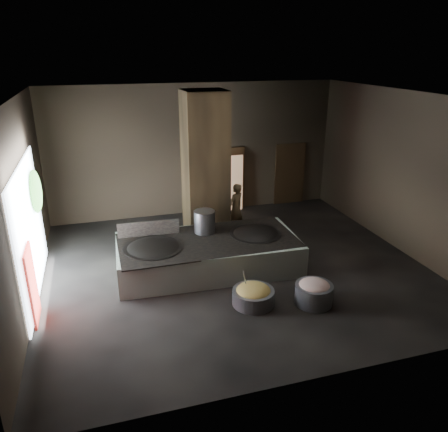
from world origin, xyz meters
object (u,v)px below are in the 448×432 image
object	(u,v)px
wok_left	(153,250)
wok_right	(255,236)
meat_basin	(314,294)
cook	(236,208)
hearth_platform	(208,254)
veg_basin	(253,297)
stock_pot	(205,222)

from	to	relation	value
wok_left	wok_right	size ratio (longest dim) A/B	1.07
wok_right	meat_basin	bearing A→B (deg)	-77.11
cook	meat_basin	world-z (taller)	cook
hearth_platform	meat_basin	xyz separation A→B (m)	(1.90, -2.37, -0.17)
hearth_platform	veg_basin	world-z (taller)	hearth_platform
stock_pot	wok_right	bearing A→B (deg)	-21.04
hearth_platform	meat_basin	distance (m)	3.05
hearth_platform	cook	world-z (taller)	cook
stock_pot	wok_left	bearing A→B (deg)	-158.20
wok_right	wok_left	bearing A→B (deg)	-177.95
hearth_platform	stock_pot	xyz separation A→B (m)	(0.05, 0.55, 0.72)
veg_basin	stock_pot	bearing A→B (deg)	101.11
wok_right	cook	bearing A→B (deg)	86.79
wok_right	veg_basin	world-z (taller)	wok_right
wok_left	stock_pot	distance (m)	1.66
wok_right	meat_basin	size ratio (longest dim) A/B	1.59
wok_right	cook	size ratio (longest dim) A/B	0.86
wok_left	cook	size ratio (longest dim) A/B	0.92
wok_right	cook	world-z (taller)	cook
stock_pot	meat_basin	world-z (taller)	stock_pot
wok_left	veg_basin	distance (m)	2.86
wok_left	stock_pot	xyz separation A→B (m)	(1.50, 0.60, 0.38)
hearth_platform	cook	size ratio (longest dim) A/B	2.92
cook	meat_basin	size ratio (longest dim) A/B	1.86
meat_basin	veg_basin	bearing A→B (deg)	164.75
stock_pot	meat_basin	distance (m)	3.57
veg_basin	meat_basin	bearing A→B (deg)	-15.25
stock_pot	meat_basin	size ratio (longest dim) A/B	0.71
wok_left	cook	xyz separation A→B (m)	(2.92, 2.18, 0.06)
hearth_platform	stock_pot	distance (m)	0.91
veg_basin	hearth_platform	bearing A→B (deg)	105.39
wok_right	stock_pot	distance (m)	1.44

